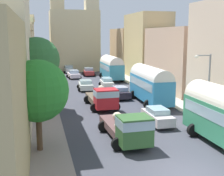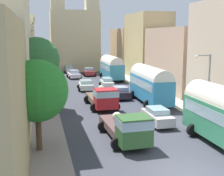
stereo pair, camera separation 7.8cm
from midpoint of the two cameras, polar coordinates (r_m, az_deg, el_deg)
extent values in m
plane|color=#3D3F48|center=(42.89, -3.00, -0.36)|extent=(154.00, 154.00, 0.00)
cube|color=gray|center=(42.18, -12.72, -0.67)|extent=(2.50, 70.00, 0.14)
cube|color=#AFAF9E|center=(44.75, 6.17, 0.12)|extent=(2.50, 70.00, 0.14)
cube|color=beige|center=(27.99, -19.46, 5.41)|extent=(4.10, 14.54, 11.47)
cube|color=tan|center=(41.23, -17.48, 4.56)|extent=(4.04, 10.35, 8.25)
cube|color=tan|center=(41.09, -17.81, 10.78)|extent=(4.44, 10.35, 0.71)
cube|color=beige|center=(51.53, -16.97, 6.36)|extent=(4.37, 9.10, 9.64)
cube|color=beige|center=(51.50, -17.26, 12.10)|extent=(4.81, 9.10, 0.68)
cube|color=#D1B687|center=(63.75, -16.65, 7.42)|extent=(4.97, 14.70, 10.60)
cube|color=beige|center=(63.79, -16.91, 12.49)|extent=(5.47, 14.70, 0.71)
cube|color=tan|center=(42.85, 12.24, 5.30)|extent=(4.77, 13.14, 8.71)
cube|color=tan|center=(54.85, 6.73, 7.86)|extent=(5.51, 11.00, 11.45)
cube|color=tan|center=(66.09, 3.24, 7.22)|extent=(5.72, 11.21, 9.03)
cube|color=beige|center=(67.40, -7.08, 8.82)|extent=(10.30, 7.87, 12.82)
cube|color=beige|center=(65.13, -10.15, 11.45)|extent=(2.79, 2.79, 19.05)
cube|color=beige|center=(65.98, -3.76, 11.56)|extent=(2.79, 2.79, 19.05)
cylinder|color=black|center=(24.11, 15.25, -7.73)|extent=(1.00, 0.35, 1.00)
cylinder|color=black|center=(25.25, 19.76, -7.17)|extent=(1.00, 0.35, 1.00)
cube|color=#2E85BC|center=(34.45, 7.30, 0.03)|extent=(2.63, 8.84, 2.56)
cylinder|color=silver|center=(34.25, 7.35, 2.14)|extent=(2.57, 8.67, 2.31)
cube|color=#99B7C6|center=(34.36, 7.32, 0.95)|extent=(2.65, 8.14, 0.82)
cylinder|color=black|center=(36.90, 4.24, -1.28)|extent=(1.00, 0.35, 1.00)
cylinder|color=black|center=(37.57, 7.52, -1.14)|extent=(1.00, 0.35, 1.00)
cylinder|color=black|center=(31.83, 6.94, -3.15)|extent=(1.00, 0.35, 1.00)
cylinder|color=black|center=(32.60, 10.68, -2.93)|extent=(1.00, 0.35, 1.00)
cube|color=teal|center=(52.24, -0.02, 3.41)|extent=(2.59, 8.39, 2.43)
cylinder|color=silver|center=(52.11, -0.02, 4.74)|extent=(2.54, 8.22, 2.45)
cube|color=#99B7C6|center=(52.18, -0.02, 4.00)|extent=(2.63, 7.72, 0.78)
cylinder|color=black|center=(54.66, -1.84, 2.42)|extent=(1.00, 0.35, 1.00)
cylinder|color=black|center=(55.16, 0.58, 2.49)|extent=(1.00, 0.35, 1.00)
cylinder|color=black|center=(49.63, -0.69, 1.65)|extent=(1.00, 0.35, 1.00)
cylinder|color=black|center=(50.18, 1.96, 1.74)|extent=(1.00, 0.35, 1.00)
cube|color=#305C2C|center=(20.36, 4.27, -8.03)|extent=(2.18, 1.90, 1.91)
cube|color=#99B7C6|center=(20.20, 4.29, -6.59)|extent=(2.23, 1.97, 0.61)
cube|color=brown|center=(23.65, 1.51, -7.15)|extent=(2.26, 5.01, 0.55)
ellipsoid|color=beige|center=(24.42, 1.00, -5.24)|extent=(0.95, 0.84, 0.56)
ellipsoid|color=beige|center=(22.16, 2.99, -6.98)|extent=(0.92, 0.84, 0.46)
ellipsoid|color=beige|center=(22.09, 1.58, -6.90)|extent=(1.16, 1.06, 0.55)
ellipsoid|color=beige|center=(22.76, 3.25, -5.55)|extent=(0.91, 0.77, 0.50)
cylinder|color=black|center=(21.26, 6.75, -10.00)|extent=(0.90, 0.31, 0.90)
cylinder|color=black|center=(20.60, 1.12, -10.59)|extent=(0.90, 0.31, 0.90)
cylinder|color=black|center=(24.90, 3.26, -6.94)|extent=(0.90, 0.32, 0.90)
cylinder|color=black|center=(24.34, -1.56, -7.32)|extent=(0.90, 0.32, 0.90)
cube|color=#B21C23|center=(30.21, -1.10, -2.00)|extent=(2.24, 1.89, 1.94)
cube|color=#99B7C6|center=(30.10, -1.10, -0.99)|extent=(2.29, 1.96, 0.62)
cube|color=brown|center=(33.63, -2.42, -1.98)|extent=(2.28, 5.02, 0.55)
ellipsoid|color=silver|center=(34.98, -2.82, -0.58)|extent=(1.19, 1.17, 0.57)
ellipsoid|color=silver|center=(32.07, -2.01, -1.60)|extent=(1.19, 1.16, 0.51)
ellipsoid|color=beige|center=(33.36, -1.60, -1.09)|extent=(0.86, 0.73, 0.57)
ellipsoid|color=beige|center=(34.64, -1.99, 0.05)|extent=(0.92, 0.97, 0.60)
cylinder|color=black|center=(30.94, 0.80, -3.55)|extent=(0.90, 0.32, 0.90)
cylinder|color=black|center=(30.46, -3.25, -3.79)|extent=(0.90, 0.32, 0.90)
cylinder|color=black|center=(34.83, -0.95, -2.02)|extent=(0.90, 0.31, 0.90)
cylinder|color=black|center=(34.40, -4.56, -2.20)|extent=(0.90, 0.31, 0.90)
cube|color=silver|center=(42.76, -4.93, 0.43)|extent=(2.07, 4.36, 0.71)
cube|color=#9AB9C2|center=(42.67, -4.94, 1.20)|extent=(1.72, 2.31, 0.45)
cylinder|color=black|center=(41.61, -3.54, -0.27)|extent=(0.60, 0.21, 0.60)
cylinder|color=black|center=(41.46, -6.00, -0.34)|extent=(0.60, 0.21, 0.60)
cylinder|color=black|center=(44.19, -3.91, 0.33)|extent=(0.60, 0.21, 0.60)
cylinder|color=black|center=(44.05, -6.23, 0.27)|extent=(0.60, 0.21, 0.60)
cube|color=silver|center=(54.55, -7.18, 2.46)|extent=(2.01, 3.91, 0.70)
cube|color=#9CB5CE|center=(54.48, -7.19, 3.11)|extent=(1.68, 2.08, 0.55)
cylinder|color=black|center=(53.61, -6.02, 2.01)|extent=(0.60, 0.21, 0.60)
cylinder|color=black|center=(53.30, -7.88, 1.92)|extent=(0.60, 0.21, 0.60)
cylinder|color=black|center=(55.90, -6.50, 2.32)|extent=(0.60, 0.21, 0.60)
cylinder|color=black|center=(55.60, -8.28, 2.24)|extent=(0.60, 0.21, 0.60)
cube|color=silver|center=(63.01, -8.15, 3.45)|extent=(2.03, 4.20, 0.72)
cube|color=#9EBBC9|center=(62.95, -8.16, 4.04)|extent=(1.68, 2.23, 0.57)
cylinder|color=black|center=(61.97, -7.15, 3.06)|extent=(0.60, 0.21, 0.60)
cylinder|color=black|center=(61.67, -8.74, 2.99)|extent=(0.60, 0.21, 0.60)
cylinder|color=black|center=(64.44, -7.57, 3.31)|extent=(0.60, 0.21, 0.60)
cylinder|color=black|center=(64.16, -9.10, 3.24)|extent=(0.60, 0.21, 0.60)
cube|color=silver|center=(26.51, 8.66, -5.51)|extent=(1.65, 3.99, 0.78)
cube|color=#9EBBC8|center=(26.35, 8.69, -4.22)|extent=(1.45, 2.08, 0.45)
cylinder|color=black|center=(27.43, 6.06, -5.71)|extent=(0.60, 0.21, 0.60)
cylinder|color=black|center=(28.01, 9.24, -5.45)|extent=(0.60, 0.21, 0.60)
cylinder|color=black|center=(25.21, 7.96, -7.16)|extent=(0.60, 0.21, 0.60)
cylinder|color=black|center=(25.85, 11.38, -6.84)|extent=(0.60, 0.21, 0.60)
cube|color=#2A222B|center=(36.92, 1.61, -1.02)|extent=(1.85, 3.82, 0.75)
cube|color=#A1ABC7|center=(36.81, 1.61, -0.09)|extent=(1.58, 2.01, 0.46)
cylinder|color=black|center=(37.84, -0.16, -1.28)|extent=(0.60, 0.21, 0.60)
cylinder|color=black|center=(38.33, 2.32, -1.14)|extent=(0.60, 0.21, 0.60)
cylinder|color=black|center=(35.65, 0.83, -1.98)|extent=(0.60, 0.21, 0.60)
cylinder|color=black|center=(36.16, 3.45, -1.83)|extent=(0.60, 0.21, 0.60)
cube|color=silver|center=(45.04, -0.92, 0.93)|extent=(1.75, 4.33, 0.66)
cube|color=#97C0CE|center=(44.96, -0.92, 1.66)|extent=(1.45, 2.29, 0.50)
cylinder|color=black|center=(46.27, -2.11, 0.79)|extent=(0.60, 0.21, 0.60)
cylinder|color=black|center=(46.50, -0.27, 0.84)|extent=(0.60, 0.21, 0.60)
cylinder|color=black|center=(43.69, -1.61, 0.24)|extent=(0.60, 0.21, 0.60)
cylinder|color=black|center=(43.94, 0.33, 0.30)|extent=(0.60, 0.21, 0.60)
cube|color=#B83230|center=(57.84, -4.33, 2.95)|extent=(2.03, 3.78, 0.74)
cube|color=#8CB0C8|center=(57.76, -4.33, 3.59)|extent=(1.69, 2.01, 0.55)
cylinder|color=black|center=(58.93, -5.28, 2.74)|extent=(0.60, 0.21, 0.60)
cylinder|color=black|center=(59.08, -3.56, 2.78)|extent=(0.60, 0.21, 0.60)
cylinder|color=black|center=(56.68, -5.11, 2.45)|extent=(0.60, 0.21, 0.60)
cylinder|color=black|center=(56.84, -3.33, 2.50)|extent=(0.60, 0.21, 0.60)
cylinder|color=#696658|center=(33.75, -12.95, -3.32)|extent=(0.20, 0.20, 0.14)
cylinder|color=#696658|center=(33.65, -12.98, -2.56)|extent=(0.33, 0.33, 0.79)
cylinder|color=silver|center=(33.51, -13.03, -1.37)|extent=(0.51, 0.51, 0.63)
sphere|color=tan|center=(33.43, -13.06, -0.68)|extent=(0.20, 0.20, 0.20)
cylinder|color=#182E44|center=(31.05, -12.63, -4.47)|extent=(0.19, 0.19, 0.14)
cylinder|color=#182E44|center=(30.94, -12.66, -3.62)|extent=(0.30, 0.30, 0.81)
cylinder|color=#437742|center=(30.79, -12.71, -2.39)|extent=(0.46, 0.46, 0.54)
sphere|color=tan|center=(30.71, -12.73, -1.68)|extent=(0.23, 0.23, 0.23)
cylinder|color=navy|center=(29.84, -13.47, -5.09)|extent=(0.17, 0.17, 0.14)
cylinder|color=navy|center=(29.72, -13.51, -4.14)|extent=(0.28, 0.28, 0.89)
cylinder|color=brown|center=(29.54, -13.57, -2.72)|extent=(0.44, 0.44, 0.62)
sphere|color=tan|center=(29.46, -13.60, -1.90)|extent=(0.24, 0.24, 0.24)
cylinder|color=#7B6263|center=(38.98, -13.41, -1.57)|extent=(0.17, 0.17, 0.14)
cylinder|color=#7B6263|center=(38.88, -13.44, -0.84)|extent=(0.27, 0.27, 0.87)
cylinder|color=maroon|center=(38.76, -13.48, 0.23)|extent=(0.41, 0.41, 0.61)
sphere|color=tan|center=(38.69, -13.50, 0.83)|extent=(0.21, 0.21, 0.21)
cylinder|color=gray|center=(44.52, -12.94, -0.13)|extent=(0.18, 0.18, 0.14)
cylinder|color=gray|center=(44.43, -12.97, 0.49)|extent=(0.25, 0.25, 0.84)
cylinder|color=#942C3F|center=(44.32, -13.00, 1.43)|extent=(0.39, 0.39, 0.62)
sphere|color=tan|center=(44.26, -13.02, 1.97)|extent=(0.23, 0.23, 0.23)
cylinder|color=gray|center=(27.41, 17.89, -0.25)|extent=(0.16, 0.16, 6.11)
cylinder|color=gray|center=(26.73, 17.05, 5.93)|extent=(1.28, 0.11, 0.11)
ellipsoid|color=silver|center=(26.42, 15.84, 5.73)|extent=(0.44, 0.28, 0.20)
cylinder|color=brown|center=(20.70, -13.58, -8.25)|extent=(0.38, 0.38, 2.63)
sphere|color=#2A832E|center=(20.01, -13.91, -0.50)|extent=(4.07, 4.07, 4.07)
cylinder|color=brown|center=(30.03, -13.68, -1.46)|extent=(0.33, 0.33, 3.76)
sphere|color=#2C6635|center=(29.56, -13.96, 5.21)|extent=(4.32, 4.32, 4.32)
cylinder|color=brown|center=(39.04, -13.69, 0.76)|extent=(0.26, 0.26, 3.25)
sphere|color=#2D6F35|center=(38.69, -13.87, 5.09)|extent=(3.55, 3.55, 3.55)
camera|label=1|loc=(0.04, -89.93, 0.01)|focal=48.27mm
camera|label=2|loc=(0.04, 90.07, -0.01)|focal=48.27mm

